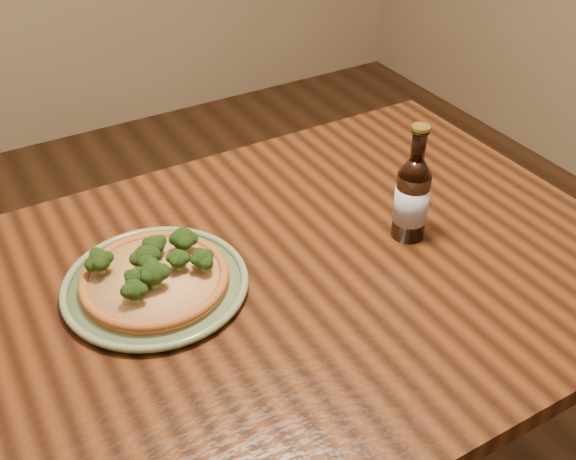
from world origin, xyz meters
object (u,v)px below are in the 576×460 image
pizza (155,276)px  beer_bottle (412,197)px  table (211,341)px  plate (156,284)px

pizza → beer_bottle: 0.49m
table → beer_bottle: (0.42, -0.02, 0.18)m
table → beer_bottle: 0.46m
table → beer_bottle: bearing=-2.4°
plate → pizza: size_ratio=1.26×
table → beer_bottle: beer_bottle is taller
table → pizza: bearing=128.1°
plate → pizza: pizza is taller
pizza → beer_bottle: size_ratio=1.10×
pizza → plate: bearing=-128.9°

